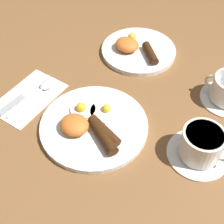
# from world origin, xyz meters

# --- Properties ---
(ground_plane) EXTENTS (3.00, 3.00, 0.00)m
(ground_plane) POSITION_xyz_m (0.00, 0.00, 0.00)
(ground_plane) COLOR brown
(breakfast_plate_near) EXTENTS (0.27, 0.27, 0.05)m
(breakfast_plate_near) POSITION_xyz_m (-0.00, -0.00, 0.01)
(breakfast_plate_near) COLOR white
(breakfast_plate_near) RESTS_ON ground_plane
(breakfast_plate_far) EXTENTS (0.24, 0.24, 0.05)m
(breakfast_plate_far) POSITION_xyz_m (-0.08, 0.32, 0.01)
(breakfast_plate_far) COLOR white
(breakfast_plate_far) RESTS_ON ground_plane
(teacup_near) EXTENTS (0.15, 0.15, 0.08)m
(teacup_near) POSITION_xyz_m (0.25, 0.08, 0.04)
(teacup_near) COLOR white
(teacup_near) RESTS_ON ground_plane
(napkin) EXTENTS (0.13, 0.20, 0.01)m
(napkin) POSITION_xyz_m (-0.21, -0.02, 0.00)
(napkin) COLOR white
(napkin) RESTS_ON ground_plane
(knife) EXTENTS (0.02, 0.19, 0.01)m
(knife) POSITION_xyz_m (-0.23, -0.04, 0.01)
(knife) COLOR silver
(knife) RESTS_ON napkin
(spoon) EXTENTS (0.04, 0.18, 0.01)m
(spoon) POSITION_xyz_m (-0.20, 0.02, 0.01)
(spoon) COLOR silver
(spoon) RESTS_ON napkin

